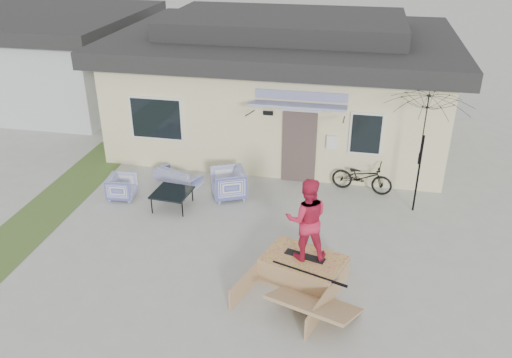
% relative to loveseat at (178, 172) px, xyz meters
% --- Properties ---
extents(ground, '(90.00, 90.00, 0.00)m').
position_rel_loveseat_xyz_m(ground, '(2.39, -3.73, -0.29)').
color(ground, '#9D9E97').
rests_on(ground, ground).
extents(grass_strip, '(1.40, 8.00, 0.01)m').
position_rel_loveseat_xyz_m(grass_strip, '(-2.81, -1.73, -0.28)').
color(grass_strip, '#3C5627').
rests_on(grass_strip, ground).
extents(house, '(10.80, 8.49, 4.10)m').
position_rel_loveseat_xyz_m(house, '(2.39, 4.26, 1.65)').
color(house, beige).
rests_on(house, ground).
extents(neighbor_house, '(8.60, 7.60, 3.50)m').
position_rel_loveseat_xyz_m(neighbor_house, '(-8.11, 6.27, 1.50)').
color(neighbor_house, '#B3B8BD').
rests_on(neighbor_house, ground).
extents(loveseat, '(1.52, 0.98, 0.57)m').
position_rel_loveseat_xyz_m(loveseat, '(0.00, 0.00, 0.00)').
color(loveseat, '#40489E').
rests_on(loveseat, ground).
extents(armchair_left, '(0.71, 0.75, 0.72)m').
position_rel_loveseat_xyz_m(armchair_left, '(-1.15, -1.22, 0.07)').
color(armchair_left, '#40489E').
rests_on(armchair_left, ground).
extents(armchair_right, '(1.09, 1.12, 0.89)m').
position_rel_loveseat_xyz_m(armchair_right, '(1.65, -0.59, 0.16)').
color(armchair_right, '#40489E').
rests_on(armchair_right, ground).
extents(coffee_table, '(1.00, 1.00, 0.46)m').
position_rel_loveseat_xyz_m(coffee_table, '(0.36, -1.45, -0.06)').
color(coffee_table, black).
rests_on(coffee_table, ground).
extents(bicycle, '(1.75, 0.86, 1.07)m').
position_rel_loveseat_xyz_m(bicycle, '(5.19, 0.45, 0.25)').
color(bicycle, black).
rests_on(bicycle, ground).
extents(patio_umbrella, '(2.68, 2.59, 2.20)m').
position_rel_loveseat_xyz_m(patio_umbrella, '(6.55, -0.36, 1.46)').
color(patio_umbrella, black).
rests_on(patio_umbrella, ground).
extents(skate_ramp, '(2.21, 2.55, 0.54)m').
position_rel_loveseat_xyz_m(skate_ramp, '(4.08, -3.82, -0.02)').
color(skate_ramp, '#A37E54').
rests_on(skate_ramp, ground).
extents(skateboard, '(0.89, 0.44, 0.05)m').
position_rel_loveseat_xyz_m(skateboard, '(4.10, -3.77, 0.28)').
color(skateboard, black).
rests_on(skateboard, skate_ramp).
extents(skater, '(0.99, 0.84, 1.78)m').
position_rel_loveseat_xyz_m(skater, '(4.10, -3.77, 1.20)').
color(skater, '#C52142').
rests_on(skater, skateboard).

